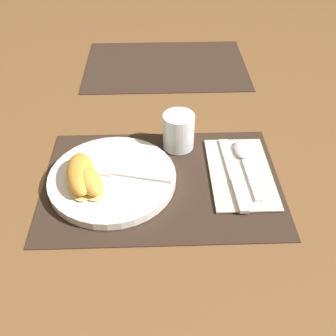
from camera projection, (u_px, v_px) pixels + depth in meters
The scene contains 11 objects.
ground_plane at pixel (162, 182), 0.75m from camera, with size 3.00×3.00×0.00m, color brown.
placemat at pixel (162, 181), 0.75m from camera, with size 0.45×0.31×0.00m.
placemat_far at pixel (166, 65), 1.11m from camera, with size 0.45×0.31×0.00m.
plate at pixel (112, 179), 0.74m from camera, with size 0.24×0.24×0.02m.
juice_glass at pixel (179, 133), 0.81m from camera, with size 0.06×0.06×0.08m.
napkin at pixel (240, 172), 0.76m from camera, with size 0.12×0.21×0.00m.
knife at pixel (233, 174), 0.75m from camera, with size 0.03×0.21×0.01m.
spoon at pixel (244, 157), 0.79m from camera, with size 0.04×0.17×0.01m.
fork at pixel (116, 172), 0.74m from camera, with size 0.19×0.06×0.00m.
citrus_wedge_0 at pixel (81, 175), 0.71m from camera, with size 0.08×0.12×0.04m.
citrus_wedge_1 at pixel (87, 180), 0.70m from camera, with size 0.09×0.11×0.03m.
Camera 1 is at (-0.01, -0.55, 0.52)m, focal length 42.00 mm.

